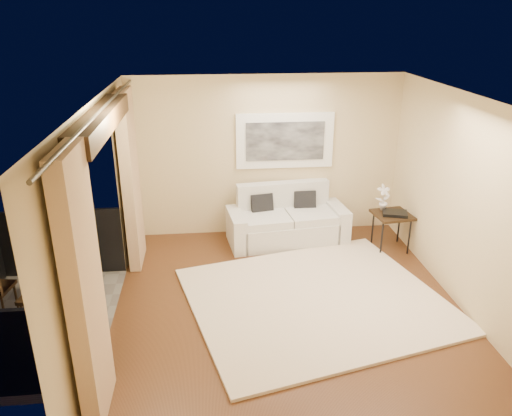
{
  "coord_description": "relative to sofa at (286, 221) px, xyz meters",
  "views": [
    {
      "loc": [
        -0.98,
        -5.51,
        3.65
      ],
      "look_at": [
        -0.33,
        0.95,
        1.05
      ],
      "focal_mm": 35.0,
      "sensor_mm": 36.0,
      "label": 1
    }
  ],
  "objects": [
    {
      "name": "floor",
      "position": [
        -0.3,
        -2.09,
        -0.33
      ],
      "size": [
        5.0,
        5.0,
        0.0
      ],
      "primitive_type": "plane",
      "color": "#583219",
      "rests_on": "ground"
    },
    {
      "name": "room_shell",
      "position": [
        -2.43,
        -2.09,
        2.19
      ],
      "size": [
        5.0,
        6.4,
        5.0
      ],
      "color": "white",
      "rests_on": "ground"
    },
    {
      "name": "balcony",
      "position": [
        -3.6,
        -2.09,
        -0.15
      ],
      "size": [
        1.81,
        2.6,
        1.17
      ],
      "color": "#605B56",
      "rests_on": "ground"
    },
    {
      "name": "curtains",
      "position": [
        -2.41,
        -2.09,
        1.0
      ],
      "size": [
        0.16,
        4.8,
        2.64
      ],
      "color": "tan",
      "rests_on": "ground"
    },
    {
      "name": "artwork",
      "position": [
        0.01,
        0.37,
        1.29
      ],
      "size": [
        1.62,
        0.07,
        0.92
      ],
      "color": "white",
      "rests_on": "room_shell"
    },
    {
      "name": "rug",
      "position": [
        0.1,
        -1.95,
        -0.31
      ],
      "size": [
        3.82,
        3.52,
        0.04
      ],
      "primitive_type": "cube",
      "rotation": [
        0.0,
        0.0,
        0.24
      ],
      "color": "beige",
      "rests_on": "floor"
    },
    {
      "name": "sofa",
      "position": [
        0.0,
        0.0,
        0.0
      ],
      "size": [
        2.03,
        1.06,
        0.94
      ],
      "rotation": [
        0.0,
        0.0,
        0.12
      ],
      "color": "silver",
      "rests_on": "floor"
    },
    {
      "name": "side_table",
      "position": [
        1.63,
        -0.51,
        0.22
      ],
      "size": [
        0.63,
        0.63,
        0.61
      ],
      "rotation": [
        0.0,
        0.0,
        0.14
      ],
      "color": "black",
      "rests_on": "floor"
    },
    {
      "name": "tray",
      "position": [
        1.65,
        -0.55,
        0.3
      ],
      "size": [
        0.45,
        0.38,
        0.05
      ],
      "primitive_type": "cube",
      "rotation": [
        0.0,
        0.0,
        -0.3
      ],
      "color": "black",
      "rests_on": "side_table"
    },
    {
      "name": "orchid",
      "position": [
        1.52,
        -0.34,
        0.49
      ],
      "size": [
        0.25,
        0.2,
        0.43
      ],
      "primitive_type": "imported",
      "rotation": [
        0.0,
        0.0,
        0.2
      ],
      "color": "white",
      "rests_on": "side_table"
    },
    {
      "name": "bistro_table",
      "position": [
        -3.22,
        -1.8,
        0.39
      ],
      "size": [
        0.82,
        0.82,
        0.81
      ],
      "rotation": [
        0.0,
        0.0,
        0.23
      ],
      "color": "black",
      "rests_on": "balcony"
    },
    {
      "name": "balcony_chair_near",
      "position": [
        -3.28,
        -2.13,
        0.27
      ],
      "size": [
        0.53,
        0.53,
        1.03
      ],
      "rotation": [
        0.0,
        0.0,
        -0.21
      ],
      "color": "black",
      "rests_on": "balcony"
    },
    {
      "name": "ice_bucket",
      "position": [
        -3.4,
        -1.68,
        0.58
      ],
      "size": [
        0.18,
        0.18,
        0.2
      ],
      "primitive_type": "cylinder",
      "color": "silver",
      "rests_on": "bistro_table"
    },
    {
      "name": "candle",
      "position": [
        -3.22,
        -1.61,
        0.51
      ],
      "size": [
        0.06,
        0.06,
        0.07
      ],
      "primitive_type": "cylinder",
      "color": "red",
      "rests_on": "bistro_table"
    },
    {
      "name": "vase",
      "position": [
        -3.25,
        -1.94,
        0.57
      ],
      "size": [
        0.04,
        0.04,
        0.18
      ],
      "primitive_type": "cylinder",
      "color": "silver",
      "rests_on": "bistro_table"
    },
    {
      "name": "glass_a",
      "position": [
        -3.11,
        -1.85,
        0.54
      ],
      "size": [
        0.06,
        0.06,
        0.12
      ],
      "primitive_type": "cylinder",
      "color": "white",
      "rests_on": "bistro_table"
    },
    {
      "name": "glass_b",
      "position": [
        -3.03,
        -1.76,
        0.54
      ],
      "size": [
        0.06,
        0.06,
        0.12
      ],
      "primitive_type": "cylinder",
      "color": "white",
      "rests_on": "bistro_table"
    }
  ]
}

